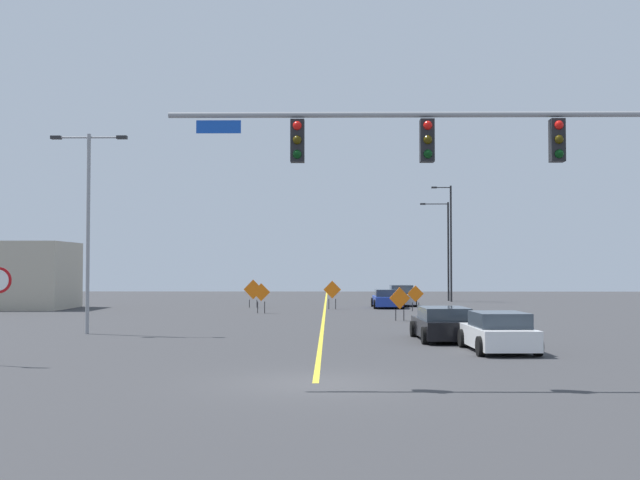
{
  "coord_description": "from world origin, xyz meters",
  "views": [
    {
      "loc": [
        0.35,
        -19.3,
        2.81
      ],
      "look_at": [
        -0.25,
        28.35,
        4.47
      ],
      "focal_mm": 44.42,
      "sensor_mm": 36.0,
      "label": 1
    }
  ],
  "objects_px": {
    "construction_sign_median_far": "(332,291)",
    "car_silver_approaching": "(401,296)",
    "traffic_signal_assembly": "(501,161)",
    "car_blue_passing": "(387,299)",
    "street_lamp_mid_left": "(446,246)",
    "construction_sign_right_shoulder": "(253,290)",
    "car_black_far": "(443,324)",
    "construction_sign_median_near": "(400,300)",
    "car_white_mid": "(498,333)",
    "street_lamp_near_left": "(88,216)",
    "construction_sign_left_shoulder": "(416,295)",
    "construction_sign_left_lane": "(261,294)",
    "street_lamp_far_left": "(450,239)"
  },
  "relations": [
    {
      "from": "traffic_signal_assembly",
      "to": "car_white_mid",
      "type": "distance_m",
      "value": 8.83
    },
    {
      "from": "street_lamp_near_left",
      "to": "construction_sign_left_shoulder",
      "type": "relative_size",
      "value": 5.14
    },
    {
      "from": "car_silver_approaching",
      "to": "street_lamp_far_left",
      "type": "bearing_deg",
      "value": 56.03
    },
    {
      "from": "traffic_signal_assembly",
      "to": "car_white_mid",
      "type": "xyz_separation_m",
      "value": [
        1.46,
        7.29,
        -4.77
      ]
    },
    {
      "from": "car_blue_passing",
      "to": "street_lamp_near_left",
      "type": "bearing_deg",
      "value": -123.2
    },
    {
      "from": "street_lamp_near_left",
      "to": "construction_sign_left_shoulder",
      "type": "distance_m",
      "value": 24.02
    },
    {
      "from": "street_lamp_near_left",
      "to": "car_blue_passing",
      "type": "bearing_deg",
      "value": 56.8
    },
    {
      "from": "traffic_signal_assembly",
      "to": "street_lamp_near_left",
      "type": "bearing_deg",
      "value": 135.59
    },
    {
      "from": "construction_sign_median_near",
      "to": "car_blue_passing",
      "type": "relative_size",
      "value": 0.4
    },
    {
      "from": "car_silver_approaching",
      "to": "car_blue_passing",
      "type": "relative_size",
      "value": 1.01
    },
    {
      "from": "street_lamp_mid_left",
      "to": "construction_sign_right_shoulder",
      "type": "relative_size",
      "value": 4.24
    },
    {
      "from": "street_lamp_far_left",
      "to": "construction_sign_median_far",
      "type": "bearing_deg",
      "value": -129.65
    },
    {
      "from": "traffic_signal_assembly",
      "to": "car_black_far",
      "type": "distance_m",
      "value": 12.35
    },
    {
      "from": "construction_sign_median_near",
      "to": "car_white_mid",
      "type": "relative_size",
      "value": 0.43
    },
    {
      "from": "traffic_signal_assembly",
      "to": "construction_sign_median_near",
      "type": "bearing_deg",
      "value": 91.22
    },
    {
      "from": "car_white_mid",
      "to": "car_blue_passing",
      "type": "xyz_separation_m",
      "value": [
        -1.63,
        28.74,
        -0.02
      ]
    },
    {
      "from": "street_lamp_near_left",
      "to": "construction_sign_right_shoulder",
      "type": "relative_size",
      "value": 4.33
    },
    {
      "from": "traffic_signal_assembly",
      "to": "construction_sign_right_shoulder",
      "type": "bearing_deg",
      "value": 104.79
    },
    {
      "from": "street_lamp_near_left",
      "to": "construction_sign_left_lane",
      "type": "height_order",
      "value": "street_lamp_near_left"
    },
    {
      "from": "construction_sign_right_shoulder",
      "to": "car_black_far",
      "type": "bearing_deg",
      "value": -68.56
    },
    {
      "from": "street_lamp_mid_left",
      "to": "construction_sign_left_shoulder",
      "type": "bearing_deg",
      "value": -105.2
    },
    {
      "from": "construction_sign_left_lane",
      "to": "construction_sign_median_far",
      "type": "relative_size",
      "value": 0.96
    },
    {
      "from": "street_lamp_mid_left",
      "to": "construction_sign_median_near",
      "type": "height_order",
      "value": "street_lamp_mid_left"
    },
    {
      "from": "street_lamp_near_left",
      "to": "car_white_mid",
      "type": "xyz_separation_m",
      "value": [
        15.93,
        -6.89,
        -4.36
      ]
    },
    {
      "from": "construction_sign_median_near",
      "to": "car_black_far",
      "type": "height_order",
      "value": "construction_sign_median_near"
    },
    {
      "from": "street_lamp_near_left",
      "to": "construction_sign_median_far",
      "type": "bearing_deg",
      "value": 62.43
    },
    {
      "from": "street_lamp_mid_left",
      "to": "construction_sign_median_far",
      "type": "bearing_deg",
      "value": -125.72
    },
    {
      "from": "traffic_signal_assembly",
      "to": "construction_sign_median_near",
      "type": "distance_m",
      "value": 23.06
    },
    {
      "from": "street_lamp_near_left",
      "to": "car_blue_passing",
      "type": "height_order",
      "value": "street_lamp_near_left"
    },
    {
      "from": "traffic_signal_assembly",
      "to": "car_black_far",
      "type": "bearing_deg",
      "value": 88.99
    },
    {
      "from": "construction_sign_right_shoulder",
      "to": "car_black_far",
      "type": "distance_m",
      "value": 26.74
    },
    {
      "from": "traffic_signal_assembly",
      "to": "car_black_far",
      "type": "relative_size",
      "value": 2.8
    },
    {
      "from": "traffic_signal_assembly",
      "to": "construction_sign_left_shoulder",
      "type": "distance_m",
      "value": 32.14
    },
    {
      "from": "car_white_mid",
      "to": "car_blue_passing",
      "type": "distance_m",
      "value": 28.79
    },
    {
      "from": "car_white_mid",
      "to": "car_black_far",
      "type": "xyz_separation_m",
      "value": [
        -1.26,
        4.09,
        -0.01
      ]
    },
    {
      "from": "car_white_mid",
      "to": "car_black_far",
      "type": "distance_m",
      "value": 4.28
    },
    {
      "from": "street_lamp_far_left",
      "to": "street_lamp_mid_left",
      "type": "bearing_deg",
      "value": 92.2
    },
    {
      "from": "traffic_signal_assembly",
      "to": "construction_sign_left_lane",
      "type": "distance_m",
      "value": 30.81
    },
    {
      "from": "street_lamp_near_left",
      "to": "construction_sign_median_near",
      "type": "relative_size",
      "value": 4.82
    },
    {
      "from": "traffic_signal_assembly",
      "to": "construction_sign_median_far",
      "type": "height_order",
      "value": "traffic_signal_assembly"
    },
    {
      "from": "street_lamp_mid_left",
      "to": "construction_sign_median_near",
      "type": "xyz_separation_m",
      "value": [
        -6.13,
        -25.0,
        -3.55
      ]
    },
    {
      "from": "street_lamp_near_left",
      "to": "car_silver_approaching",
      "type": "bearing_deg",
      "value": 58.0
    },
    {
      "from": "construction_sign_median_far",
      "to": "car_silver_approaching",
      "type": "height_order",
      "value": "construction_sign_median_far"
    },
    {
      "from": "construction_sign_right_shoulder",
      "to": "car_silver_approaching",
      "type": "distance_m",
      "value": 10.99
    },
    {
      "from": "traffic_signal_assembly",
      "to": "car_blue_passing",
      "type": "bearing_deg",
      "value": 90.27
    },
    {
      "from": "construction_sign_left_shoulder",
      "to": "construction_sign_median_near",
      "type": "relative_size",
      "value": 0.94
    },
    {
      "from": "car_white_mid",
      "to": "car_silver_approaching",
      "type": "distance_m",
      "value": 31.74
    },
    {
      "from": "street_lamp_near_left",
      "to": "construction_sign_median_near",
      "type": "xyz_separation_m",
      "value": [
        13.99,
        8.47,
        -3.9
      ]
    },
    {
      "from": "street_lamp_mid_left",
      "to": "construction_sign_left_shoulder",
      "type": "xyz_separation_m",
      "value": [
        -4.31,
        -15.84,
        -3.62
      ]
    },
    {
      "from": "construction_sign_median_far",
      "to": "car_black_far",
      "type": "distance_m",
      "value": 23.22
    }
  ]
}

